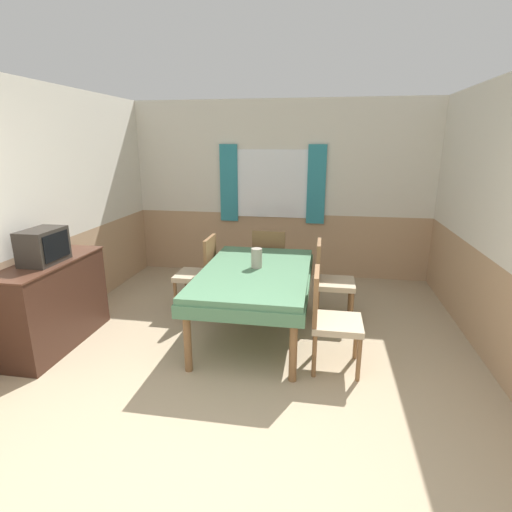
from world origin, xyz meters
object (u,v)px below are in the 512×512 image
at_px(chair_head_window, 270,260).
at_px(chair_left_far, 200,271).
at_px(chair_right_far, 329,278).
at_px(tv, 43,246).
at_px(vase, 257,258).
at_px(dining_table, 255,279).
at_px(sideboard, 54,303).
at_px(chair_right_near, 330,317).

distance_m(chair_head_window, chair_left_far, 0.97).
height_order(chair_right_far, tv, tv).
bearing_deg(chair_head_window, vase, -89.98).
relative_size(chair_left_far, vase, 4.45).
relative_size(dining_table, chair_head_window, 1.99).
xyz_separation_m(dining_table, sideboard, (-1.96, -0.56, -0.17)).
bearing_deg(vase, dining_table, -90.23).
xyz_separation_m(chair_head_window, chair_right_near, (0.77, -1.66, 0.00)).
xyz_separation_m(dining_table, vase, (0.00, 0.08, 0.20)).
distance_m(dining_table, chair_right_far, 0.95).
xyz_separation_m(dining_table, chair_head_window, (-0.00, 1.12, -0.13)).
xyz_separation_m(sideboard, vase, (1.96, 0.65, 0.38)).
xyz_separation_m(tv, vase, (1.94, 0.69, -0.22)).
xyz_separation_m(chair_left_far, tv, (-1.17, -1.15, 0.55)).
height_order(chair_right_near, tv, tv).
bearing_deg(chair_right_near, vase, -128.80).
relative_size(chair_right_near, chair_left_far, 1.00).
bearing_deg(dining_table, chair_left_far, 145.19).
relative_size(chair_head_window, chair_right_near, 1.00).
height_order(dining_table, chair_right_far, chair_right_far).
relative_size(dining_table, sideboard, 1.46).
relative_size(chair_head_window, tv, 2.11).
bearing_deg(sideboard, chair_head_window, 40.67).
bearing_deg(chair_left_far, tv, 134.42).
relative_size(chair_right_far, chair_left_far, 1.00).
relative_size(chair_head_window, sideboard, 0.73).
bearing_deg(chair_left_far, dining_table, -124.81).
height_order(chair_head_window, chair_left_far, same).
bearing_deg(dining_table, chair_right_far, 34.81).
bearing_deg(chair_head_window, chair_right_near, -65.05).
bearing_deg(chair_left_far, chair_right_near, -124.81).
relative_size(sideboard, tv, 2.87).
distance_m(chair_right_near, sideboard, 2.73).
relative_size(chair_right_near, sideboard, 0.73).
distance_m(chair_right_far, chair_left_far, 1.54).
distance_m(chair_head_window, chair_right_far, 0.97).
bearing_deg(sideboard, vase, 18.24).
bearing_deg(sideboard, tv, -67.55).
height_order(chair_right_far, chair_right_near, same).
height_order(dining_table, chair_right_near, chair_right_near).
distance_m(chair_head_window, tv, 2.66).
distance_m(dining_table, chair_right_near, 0.95).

